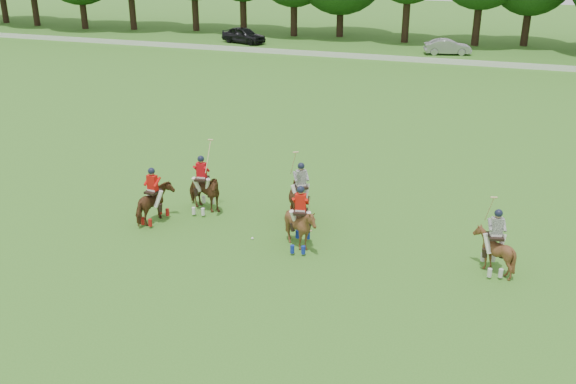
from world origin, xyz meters
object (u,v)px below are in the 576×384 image
(car_mid, at_px, (448,47))
(polo_red_c, at_px, (300,226))
(polo_red_a, at_px, (154,203))
(polo_red_b, at_px, (203,192))
(polo_ball, at_px, (252,238))
(car_left, at_px, (244,35))
(polo_stripe_a, at_px, (301,200))
(polo_stripe_b, at_px, (494,250))

(car_mid, xyz_separation_m, polo_red_c, (-1.08, -39.75, 0.15))
(polo_red_a, bearing_deg, car_mid, 80.09)
(polo_red_a, height_order, polo_red_b, polo_red_b)
(polo_red_a, relative_size, polo_ball, 24.03)
(car_mid, bearing_deg, polo_red_b, 157.27)
(car_left, relative_size, polo_stripe_a, 1.60)
(polo_red_b, distance_m, polo_red_c, 4.90)
(car_left, bearing_deg, polo_red_b, -142.71)
(polo_stripe_b, bearing_deg, polo_red_a, -179.49)
(car_mid, bearing_deg, polo_red_c, 164.17)
(car_left, bearing_deg, polo_red_c, -137.91)
(polo_red_c, xyz_separation_m, polo_stripe_b, (6.34, 0.39, -0.06))
(polo_stripe_a, height_order, polo_ball, polo_stripe_a)
(polo_red_b, xyz_separation_m, polo_ball, (2.75, -1.76, -0.76))
(polo_stripe_b, bearing_deg, polo_red_b, 172.60)
(polo_red_a, xyz_separation_m, polo_red_b, (1.26, 1.52, 0.04))
(polo_stripe_b, bearing_deg, polo_stripe_a, 165.60)
(polo_stripe_a, bearing_deg, polo_red_a, -159.62)
(car_left, distance_m, polo_ball, 43.01)
(polo_stripe_a, bearing_deg, car_mid, 87.32)
(polo_red_a, distance_m, polo_red_b, 1.98)
(polo_red_c, relative_size, polo_stripe_a, 0.81)
(car_left, distance_m, polo_stripe_b, 46.46)
(car_mid, relative_size, polo_ball, 44.86)
(car_left, height_order, car_mid, car_left)
(car_mid, bearing_deg, polo_stripe_a, 163.04)
(car_mid, distance_m, polo_stripe_b, 39.71)
(car_mid, xyz_separation_m, polo_ball, (-2.88, -39.70, -0.62))
(polo_red_a, height_order, polo_ball, polo_red_a)
(polo_red_b, distance_m, polo_stripe_b, 10.98)
(polo_red_a, xyz_separation_m, polo_red_c, (5.82, -0.29, 0.05))
(polo_ball, bearing_deg, car_mid, 85.85)
(polo_stripe_b, bearing_deg, car_left, 122.09)
(polo_stripe_a, xyz_separation_m, polo_stripe_b, (7.02, -1.80, -0.07))
(polo_stripe_a, xyz_separation_m, polo_ball, (-1.12, -2.14, -0.78))
(polo_red_a, xyz_separation_m, polo_stripe_b, (12.16, 0.11, -0.01))
(polo_red_a, distance_m, polo_stripe_a, 5.48)
(polo_red_b, relative_size, polo_stripe_b, 1.04)
(polo_ball, bearing_deg, polo_red_a, 176.67)
(polo_stripe_b, distance_m, polo_ball, 8.18)
(polo_ball, bearing_deg, polo_red_b, 147.46)
(polo_stripe_b, bearing_deg, car_mid, 97.61)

